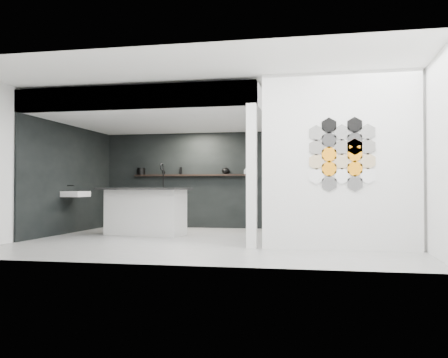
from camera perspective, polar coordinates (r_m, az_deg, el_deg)
floor at (r=9.30m, az=-0.98°, el=-7.10°), size 7.00×6.00×0.01m
partition_panel at (r=8.05m, az=13.13°, el=2.02°), size 2.45×0.15×2.80m
bay_clad_back at (r=12.44m, az=-3.90°, el=-0.15°), size 4.40×0.04×2.35m
bay_clad_left at (r=11.42m, az=-17.12°, el=-0.01°), size 0.04×4.00×2.35m
bulkhead at (r=10.67m, az=-6.70°, el=7.43°), size 4.40×4.00×0.40m
corner_column at (r=8.12m, az=3.17°, el=0.37°), size 0.16×0.16×2.35m
fascia_beam at (r=8.89m, az=-10.59°, el=9.17°), size 4.40×0.16×0.40m
wall_basin at (r=11.13m, az=-16.58°, el=-1.66°), size 0.40×0.60×0.12m
display_shelf at (r=12.32m, az=-3.58°, el=0.44°), size 3.00×0.15×0.04m
kitchen_island at (r=10.55m, az=-9.00°, el=-3.59°), size 1.98×1.13×1.50m
stockpot at (r=12.74m, az=-9.45°, el=0.88°), size 0.25×0.25×0.17m
kettle at (r=12.14m, az=0.19°, el=0.93°), size 0.24×0.24×0.16m
glass_bowl at (r=12.04m, az=2.64°, el=0.82°), size 0.15×0.15×0.10m
glass_vase at (r=12.05m, az=2.64°, el=0.90°), size 0.12×0.12×0.14m
bottle_dark at (r=12.41m, az=-4.97°, el=0.94°), size 0.08×0.08×0.18m
utensil_cup at (r=12.54m, az=-6.93°, el=0.72°), size 0.09×0.09×0.09m
hex_tile_cluster at (r=7.97m, az=13.38°, el=2.80°), size 1.04×0.02×1.16m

